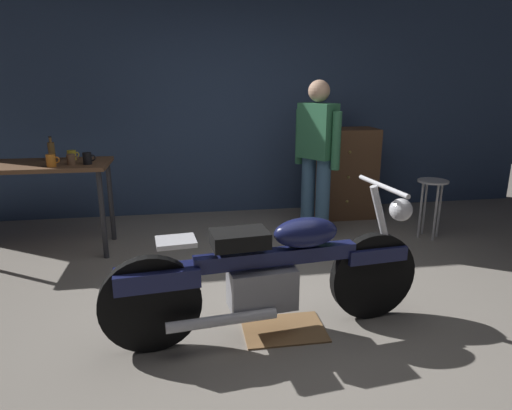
{
  "coord_description": "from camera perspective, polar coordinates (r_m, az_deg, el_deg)",
  "views": [
    {
      "loc": [
        -0.6,
        -2.88,
        1.68
      ],
      "look_at": [
        -0.02,
        0.7,
        0.65
      ],
      "focal_mm": 31.31,
      "sensor_mm": 36.0,
      "label": 1
    }
  ],
  "objects": [
    {
      "name": "motorcycle",
      "position": [
        2.98,
        2.05,
        -8.47
      ],
      "size": [
        2.18,
        0.64,
        1.0
      ],
      "rotation": [
        0.0,
        0.0,
        0.11
      ],
      "color": "black",
      "rests_on": "ground_plane"
    },
    {
      "name": "shop_stool",
      "position": [
        5.13,
        21.55,
        1.42
      ],
      "size": [
        0.32,
        0.32,
        0.64
      ],
      "color": "#B2B2B7",
      "rests_on": "ground_plane"
    },
    {
      "name": "mug_orange_travel",
      "position": [
        4.5,
        -24.7,
        5.18
      ],
      "size": [
        0.12,
        0.08,
        0.11
      ],
      "color": "orange",
      "rests_on": "workbench"
    },
    {
      "name": "mug_black_matte",
      "position": [
        4.5,
        -20.72,
        5.6
      ],
      "size": [
        0.12,
        0.08,
        0.11
      ],
      "color": "black",
      "rests_on": "workbench"
    },
    {
      "name": "person_standing",
      "position": [
        4.72,
        7.77,
        6.52
      ],
      "size": [
        0.4,
        0.49,
        1.67
      ],
      "rotation": [
        0.0,
        0.0,
        2.17
      ],
      "color": "#3E6283",
      "rests_on": "ground_plane"
    },
    {
      "name": "mug_yellow_tall",
      "position": [
        4.81,
        -22.47,
        5.91
      ],
      "size": [
        0.12,
        0.08,
        0.1
      ],
      "color": "yellow",
      "rests_on": "workbench"
    },
    {
      "name": "back_wall",
      "position": [
        5.71,
        -3.21,
        14.52
      ],
      "size": [
        8.0,
        0.12,
        3.1
      ],
      "primitive_type": "cube",
      "color": "#384C70",
      "rests_on": "ground_plane"
    },
    {
      "name": "mug_brown_stoneware",
      "position": [
        4.54,
        -22.53,
        5.41
      ],
      "size": [
        0.11,
        0.08,
        0.1
      ],
      "color": "brown",
      "rests_on": "workbench"
    },
    {
      "name": "drip_tray",
      "position": [
        3.21,
        3.59,
        -15.58
      ],
      "size": [
        0.56,
        0.4,
        0.01
      ],
      "primitive_type": "cube",
      "color": "olive",
      "rests_on": "ground_plane"
    },
    {
      "name": "bottle",
      "position": [
        4.83,
        -24.66,
        6.3
      ],
      "size": [
        0.06,
        0.06,
        0.24
      ],
      "color": "olive",
      "rests_on": "workbench"
    },
    {
      "name": "wooden_dresser",
      "position": [
        5.63,
        10.91,
        3.99
      ],
      "size": [
        0.8,
        0.47,
        1.1
      ],
      "color": "brown",
      "rests_on": "ground_plane"
    },
    {
      "name": "workbench",
      "position": [
        4.77,
        -25.89,
        3.49
      ],
      "size": [
        1.3,
        0.64,
        0.9
      ],
      "color": "brown",
      "rests_on": "ground_plane"
    },
    {
      "name": "ground_plane",
      "position": [
        3.38,
        2.36,
        -13.9
      ],
      "size": [
        12.0,
        12.0,
        0.0
      ],
      "primitive_type": "plane",
      "color": "gray"
    }
  ]
}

